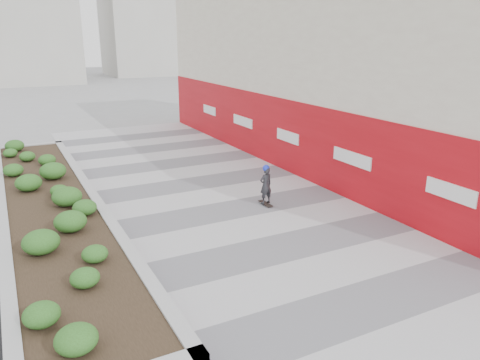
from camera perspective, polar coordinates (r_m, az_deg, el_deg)
name	(u,v)px	position (r m, az deg, el deg)	size (l,w,h in m)	color
ground	(329,275)	(11.65, 10.81, -11.31)	(160.00, 160.00, 0.00)	gray
walkway	(266,230)	(13.87, 3.18, -6.16)	(8.00, 36.00, 0.01)	#A8A8AD
building	(335,71)	(21.68, 11.52, 12.88)	(6.04, 24.08, 8.00)	beige
planter	(50,205)	(15.81, -22.16, -2.85)	(3.00, 18.00, 0.90)	#9E9EA0
manhole_cover	(280,227)	(14.11, 4.94, -5.78)	(0.44, 0.44, 0.01)	#595654
skateboarder	(266,185)	(15.64, 3.16, -0.60)	(0.50, 0.72, 1.42)	beige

